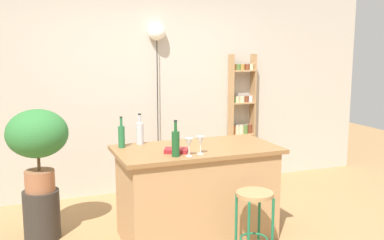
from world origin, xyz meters
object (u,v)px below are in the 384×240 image
object	(u,v)px
bar_stool	(254,210)
pendant_globe_light	(157,34)
wine_glass_center	(189,143)
bottle_sauce_amber	(140,133)
spice_shelf	(242,116)
wine_glass_left	(200,141)
potted_plant	(37,138)
cookbook	(176,150)
bottle_vinegar	(121,136)
bottle_wine_red	(176,143)
plant_stool	(42,215)

from	to	relation	value
bar_stool	pendant_globe_light	bearing A→B (deg)	95.18
wine_glass_center	bottle_sauce_amber	bearing A→B (deg)	113.81
spice_shelf	wine_glass_left	xyz separation A→B (m)	(-1.34, -1.77, 0.10)
bar_stool	potted_plant	xyz separation A→B (m)	(-1.71, 1.16, 0.54)
wine_glass_left	bottle_sauce_amber	bearing A→B (deg)	124.04
bottle_sauce_amber	wine_glass_left	xyz separation A→B (m)	(0.40, -0.60, 0.00)
bar_stool	bottle_sauce_amber	xyz separation A→B (m)	(-0.75, 1.00, 0.56)
cookbook	bottle_vinegar	bearing A→B (deg)	163.52
bar_stool	potted_plant	distance (m)	2.14
bottle_sauce_amber	pendant_globe_light	distance (m)	1.66
spice_shelf	bar_stool	bearing A→B (deg)	-114.57
bottle_wine_red	bottle_sauce_amber	distance (m)	0.62
wine_glass_center	cookbook	size ratio (longest dim) A/B	0.78
plant_stool	potted_plant	xyz separation A→B (m)	(0.00, 0.00, 0.76)
bar_stool	cookbook	bearing A→B (deg)	134.26
bottle_sauce_amber	bottle_wine_red	bearing A→B (deg)	-74.26
potted_plant	bottle_wine_red	world-z (taller)	potted_plant
bottle_sauce_amber	wine_glass_left	world-z (taller)	bottle_sauce_amber
bottle_sauce_amber	plant_stool	bearing A→B (deg)	170.25
bottle_vinegar	bottle_wine_red	bearing A→B (deg)	-54.43
spice_shelf	cookbook	xyz separation A→B (m)	(-1.52, -1.62, 0.00)
plant_stool	bottle_vinegar	bearing A→B (deg)	-17.87
bar_stool	pendant_globe_light	distance (m)	2.70
potted_plant	bottle_vinegar	distance (m)	0.80
bottle_sauce_amber	bottle_vinegar	size ratio (longest dim) A/B	1.02
bottle_vinegar	cookbook	xyz separation A→B (m)	(0.42, -0.38, -0.10)
bar_stool	bottle_sauce_amber	size ratio (longest dim) A/B	2.04
bottle_wine_red	cookbook	distance (m)	0.19
bottle_wine_red	bottle_sauce_amber	bearing A→B (deg)	105.74
bottle_sauce_amber	wine_glass_left	size ratio (longest dim) A/B	1.88
bottle_vinegar	cookbook	distance (m)	0.57
potted_plant	cookbook	size ratio (longest dim) A/B	3.80
bottle_sauce_amber	pendant_globe_light	bearing A→B (deg)	65.45
spice_shelf	bottle_vinegar	world-z (taller)	spice_shelf
wine_glass_left	cookbook	bearing A→B (deg)	141.82
plant_stool	pendant_globe_light	bearing A→B (deg)	34.58
bar_stool	bottle_sauce_amber	bearing A→B (deg)	126.95
spice_shelf	wine_glass_center	size ratio (longest dim) A/B	10.74
plant_stool	bottle_vinegar	xyz separation A→B (m)	(0.76, -0.24, 0.78)
bottle_sauce_amber	wine_glass_center	size ratio (longest dim) A/B	1.88
wine_glass_left	pendant_globe_light	xyz separation A→B (m)	(0.15, 1.80, 1.00)
bar_stool	spice_shelf	bearing A→B (deg)	65.43
bottle_vinegar	wine_glass_left	distance (m)	0.80
cookbook	spice_shelf	bearing A→B (deg)	71.97
pendant_globe_light	bottle_sauce_amber	bearing A→B (deg)	-114.55
plant_stool	cookbook	distance (m)	1.50
bottle_sauce_amber	potted_plant	bearing A→B (deg)	170.25
pendant_globe_light	wine_glass_left	bearing A→B (deg)	-94.63
wine_glass_center	potted_plant	bearing A→B (deg)	147.15
bottle_wine_red	bottle_vinegar	distance (m)	0.64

